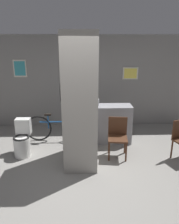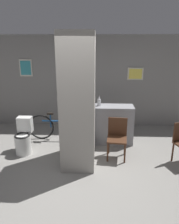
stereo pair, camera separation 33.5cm
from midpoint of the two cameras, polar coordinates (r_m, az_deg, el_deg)
name	(u,v)px [view 1 (the left image)]	position (r m, az deg, el deg)	size (l,w,h in m)	color
ground_plane	(77,174)	(4.36, -5.67, -15.84)	(14.00, 14.00, 0.00)	gray
wall_back	(78,82)	(6.35, -4.61, 7.81)	(8.00, 0.09, 2.60)	gray
pillar_center	(80,101)	(4.27, -4.76, 2.76)	(0.67, 1.02, 2.60)	gray
counter_shelf	(108,124)	(5.40, 3.11, -3.14)	(1.12, 0.44, 0.95)	gray
toilet	(22,141)	(5.11, -18.93, -7.09)	(0.36, 0.52, 0.79)	white
chair_near_pillar	(118,135)	(4.76, 5.34, -6.09)	(0.45, 0.45, 0.86)	#422616
bicycle	(59,128)	(5.58, -9.74, -4.06)	(1.68, 0.42, 0.71)	black
bottle_tall	(97,102)	(5.22, 0.25, 2.68)	(0.08, 0.08, 0.26)	silver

